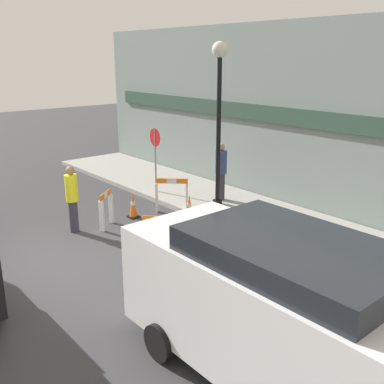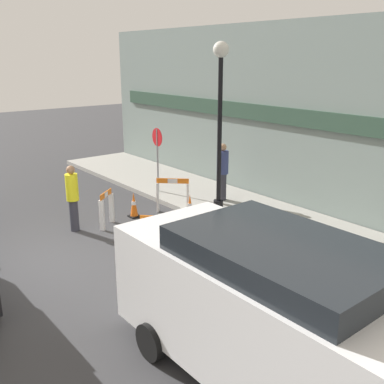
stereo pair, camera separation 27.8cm
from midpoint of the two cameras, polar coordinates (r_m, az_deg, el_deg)
name	(u,v)px [view 2 (the right image)]	position (r m, az deg, el deg)	size (l,w,h in m)	color
ground_plane	(46,265)	(10.71, -17.32, -8.79)	(60.00, 60.00, 0.00)	#38383A
sidewalk_slab	(235,208)	(13.73, 6.10, -2.02)	(18.00, 2.85, 0.15)	#9E9B93
storefront_facade	(273,115)	(14.21, 10.78, 9.53)	(18.00, 0.22, 5.50)	gray
streetlamp_post	(220,104)	(12.79, 4.22, 11.10)	(0.44, 0.44, 4.74)	black
stop_sign	(157,149)	(14.79, -3.87, 5.44)	(0.60, 0.06, 2.12)	gray
barricade_0	(107,208)	(12.44, -10.16, -2.03)	(0.54, 0.64, 0.99)	white
barricade_1	(158,238)	(10.08, -3.56, -5.90)	(0.67, 0.64, 1.14)	white
barricade_2	(246,224)	(11.22, 7.54, -4.01)	(0.42, 0.86, 0.96)	white
barricade_3	(173,194)	(13.35, -1.87, -0.21)	(0.76, 0.79, 1.05)	white
traffic_cone_0	(211,218)	(12.25, 3.09, -3.32)	(0.30, 0.30, 0.57)	black
traffic_cone_1	(134,205)	(13.10, -6.78, -1.67)	(0.30, 0.30, 0.74)	black
traffic_cone_2	(190,207)	(12.88, 0.35, -1.91)	(0.30, 0.30, 0.72)	black
traffic_cone_3	(189,252)	(10.03, 0.45, -7.59)	(0.30, 0.30, 0.71)	black
traffic_cone_4	(139,245)	(10.70, -6.02, -6.66)	(0.30, 0.30, 0.51)	black
person_worker	(73,196)	(12.18, -14.30, -0.47)	(0.46, 0.46, 1.79)	#33333D
person_pedestrian	(222,170)	(13.95, 4.46, 2.80)	(0.46, 0.46, 1.80)	#33333D
work_van	(279,311)	(6.35, 12.23, -14.52)	(5.23, 2.18, 2.24)	white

